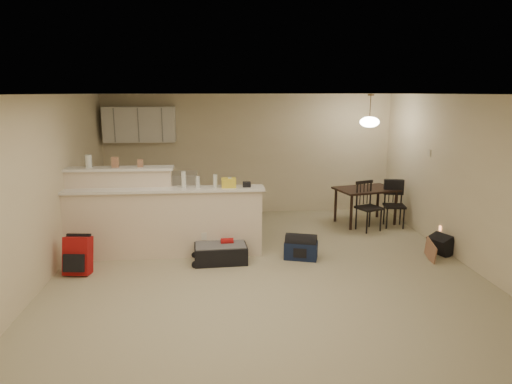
{
  "coord_description": "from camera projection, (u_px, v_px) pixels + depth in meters",
  "views": [
    {
      "loc": [
        -0.69,
        -6.01,
        2.52
      ],
      "look_at": [
        -0.1,
        0.7,
        1.05
      ],
      "focal_mm": 32.0,
      "sensor_mm": 36.0,
      "label": 1
    }
  ],
  "objects": [
    {
      "name": "room",
      "position": [
        268.0,
        188.0,
        6.18
      ],
      "size": [
        7.0,
        7.02,
        2.5
      ],
      "color": "#B4AB8B",
      "rests_on": "ground"
    },
    {
      "name": "breakfast_bar",
      "position": [
        149.0,
        218.0,
        7.12
      ],
      "size": [
        3.08,
        0.58,
        1.39
      ],
      "color": "beige",
      "rests_on": "ground"
    },
    {
      "name": "upper_cabinets",
      "position": [
        140.0,
        124.0,
        9.08
      ],
      "size": [
        1.4,
        0.34,
        0.7
      ],
      "primitive_type": "cube",
      "color": "white",
      "rests_on": "room"
    },
    {
      "name": "kitchen_counter",
      "position": [
        153.0,
        197.0,
        9.28
      ],
      "size": [
        1.8,
        0.6,
        0.9
      ],
      "primitive_type": "cube",
      "color": "white",
      "rests_on": "ground"
    },
    {
      "name": "thermostat",
      "position": [
        429.0,
        153.0,
        7.89
      ],
      "size": [
        0.02,
        0.12,
        0.12
      ],
      "primitive_type": "cube",
      "color": "beige",
      "rests_on": "room"
    },
    {
      "name": "jar",
      "position": [
        88.0,
        161.0,
        6.99
      ],
      "size": [
        0.1,
        0.1,
        0.2
      ],
      "primitive_type": "cylinder",
      "color": "silver",
      "rests_on": "breakfast_bar"
    },
    {
      "name": "cereal_box",
      "position": [
        115.0,
        162.0,
        7.03
      ],
      "size": [
        0.1,
        0.07,
        0.16
      ],
      "primitive_type": "cube",
      "color": "#A47254",
      "rests_on": "breakfast_bar"
    },
    {
      "name": "small_box",
      "position": [
        140.0,
        163.0,
        7.07
      ],
      "size": [
        0.08,
        0.06,
        0.12
      ],
      "primitive_type": "cube",
      "color": "#A47254",
      "rests_on": "breakfast_bar"
    },
    {
      "name": "bottle_a",
      "position": [
        184.0,
        180.0,
        6.96
      ],
      "size": [
        0.07,
        0.07,
        0.26
      ],
      "primitive_type": "cylinder",
      "color": "silver",
      "rests_on": "breakfast_bar"
    },
    {
      "name": "bottle_b",
      "position": [
        198.0,
        182.0,
        6.98
      ],
      "size": [
        0.06,
        0.06,
        0.18
      ],
      "primitive_type": "cylinder",
      "color": "silver",
      "rests_on": "breakfast_bar"
    },
    {
      "name": "bag_lump",
      "position": [
        229.0,
        183.0,
        7.03
      ],
      "size": [
        0.22,
        0.18,
        0.14
      ],
      "primitive_type": "cube",
      "color": "#A47254",
      "rests_on": "breakfast_bar"
    },
    {
      "name": "pouch",
      "position": [
        247.0,
        184.0,
        7.06
      ],
      "size": [
        0.12,
        0.1,
        0.08
      ],
      "primitive_type": "cube",
      "color": "#A47254",
      "rests_on": "breakfast_bar"
    },
    {
      "name": "extra_item_x",
      "position": [
        215.0,
        181.0,
        7.0
      ],
      "size": [
        0.06,
        0.06,
        0.2
      ],
      "primitive_type": "cylinder",
      "color": "silver",
      "rests_on": "breakfast_bar"
    },
    {
      "name": "extra_item_y",
      "position": [
        230.0,
        182.0,
        7.03
      ],
      "size": [
        0.06,
        0.06,
        0.16
      ],
      "primitive_type": "cylinder",
      "color": "silver",
      "rests_on": "breakfast_bar"
    },
    {
      "name": "dining_table",
      "position": [
        366.0,
        193.0,
        8.87
      ],
      "size": [
        1.27,
        1.0,
        0.7
      ],
      "rotation": [
        0.0,
        0.0,
        0.24
      ],
      "color": "black",
      "rests_on": "ground"
    },
    {
      "name": "pendant_lamp",
      "position": [
        370.0,
        121.0,
        8.57
      ],
      "size": [
        0.36,
        0.36,
        0.62
      ],
      "color": "brown",
      "rests_on": "room"
    },
    {
      "name": "dining_chair_near",
      "position": [
        369.0,
        206.0,
        8.44
      ],
      "size": [
        0.52,
        0.51,
        0.92
      ],
      "primitive_type": null,
      "rotation": [
        0.0,
        0.0,
        0.38
      ],
      "color": "black",
      "rests_on": "ground"
    },
    {
      "name": "dining_chair_far",
      "position": [
        394.0,
        205.0,
        8.67
      ],
      "size": [
        0.44,
        0.42,
        0.87
      ],
      "primitive_type": null,
      "rotation": [
        0.0,
        0.0,
        -0.17
      ],
      "color": "black",
      "rests_on": "ground"
    },
    {
      "name": "suitcase",
      "position": [
        221.0,
        253.0,
        6.93
      ],
      "size": [
        0.81,
        0.55,
        0.27
      ],
      "primitive_type": "cube",
      "rotation": [
        0.0,
        0.0,
        0.05
      ],
      "color": "black",
      "rests_on": "ground"
    },
    {
      "name": "red_backpack",
      "position": [
        78.0,
        256.0,
        6.44
      ],
      "size": [
        0.38,
        0.26,
        0.53
      ],
      "primitive_type": "cube",
      "rotation": [
        0.0,
        0.0,
        -0.12
      ],
      "color": "#AB1313",
      "rests_on": "ground"
    },
    {
      "name": "navy_duffel",
      "position": [
        301.0,
        250.0,
        7.05
      ],
      "size": [
        0.56,
        0.41,
        0.27
      ],
      "primitive_type": "cube",
      "rotation": [
        0.0,
        0.0,
        -0.29
      ],
      "color": "#131E3D",
      "rests_on": "ground"
    },
    {
      "name": "black_daypack",
      "position": [
        441.0,
        245.0,
        7.25
      ],
      "size": [
        0.35,
        0.4,
        0.3
      ],
      "primitive_type": "cube",
      "rotation": [
        0.0,
        0.0,
        1.96
      ],
      "color": "black",
      "rests_on": "ground"
    },
    {
      "name": "cardboard_sheet",
      "position": [
        431.0,
        251.0,
        6.97
      ],
      "size": [
        0.05,
        0.4,
        0.3
      ],
      "primitive_type": "cube",
      "rotation": [
        0.0,
        0.0,
        1.5
      ],
      "color": "#A47254",
      "rests_on": "ground"
    }
  ]
}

